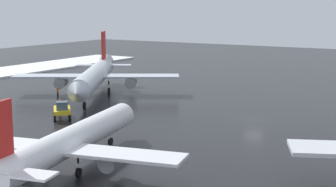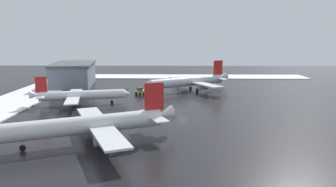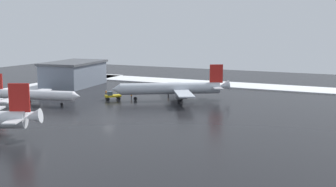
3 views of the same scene
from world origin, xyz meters
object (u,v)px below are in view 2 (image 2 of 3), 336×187
object	(u,v)px
ground_crew_mid_apron	(154,90)
pushback_tug	(141,91)
airplane_foreground_jet	(80,95)
ground_crew_near_tug	(178,86)
airplane_parked_starboard	(88,125)
ground_crew_beside_wing	(127,89)
cargo_hangar	(74,74)
airplane_distant_tail	(189,81)

from	to	relation	value
ground_crew_mid_apron	pushback_tug	bearing A→B (deg)	48.75
ground_crew_mid_apron	airplane_foreground_jet	bearing A→B (deg)	47.54
airplane_foreground_jet	ground_crew_near_tug	xyz separation A→B (m)	(-28.08, 28.28, -1.78)
pushback_tug	ground_crew_near_tug	world-z (taller)	pushback_tug
airplane_parked_starboard	ground_crew_near_tug	xyz separation A→B (m)	(-60.98, 17.31, -2.52)
ground_crew_beside_wing	cargo_hangar	size ratio (longest dim) A/B	0.06
pushback_tug	cargo_hangar	world-z (taller)	cargo_hangar
airplane_foreground_jet	cargo_hangar	distance (m)	37.05
ground_crew_near_tug	airplane_foreground_jet	bearing A→B (deg)	58.90
airplane_foreground_jet	cargo_hangar	xyz separation A→B (m)	(-34.86, -12.45, 1.69)
pushback_tug	ground_crew_mid_apron	xyz separation A→B (m)	(-4.20, 4.04, -0.31)
airplane_distant_tail	airplane_foreground_jet	distance (m)	39.64
ground_crew_near_tug	cargo_hangar	xyz separation A→B (m)	(-6.78, -40.73, 3.47)
airplane_parked_starboard	airplane_foreground_jet	xyz separation A→B (m)	(-32.90, -10.97, -0.75)
airplane_foreground_jet	ground_crew_near_tug	size ratio (longest dim) A/B	16.23
airplane_distant_tail	pushback_tug	world-z (taller)	airplane_distant_tail
ground_crew_beside_wing	pushback_tug	bearing A→B (deg)	30.56
airplane_parked_starboard	ground_crew_mid_apron	xyz separation A→B (m)	(-52.81, 9.02, -2.52)
ground_crew_near_tug	cargo_hangar	distance (m)	41.43
airplane_distant_tail	cargo_hangar	size ratio (longest dim) A/B	1.16
ground_crew_mid_apron	cargo_hangar	size ratio (longest dim) A/B	0.06
airplane_parked_starboard	ground_crew_near_tug	size ratio (longest dim) A/B	19.68
airplane_parked_starboard	ground_crew_beside_wing	xyz separation A→B (m)	(-53.98, -0.68, -2.52)
airplane_parked_starboard	ground_crew_near_tug	world-z (taller)	airplane_parked_starboard
airplane_foreground_jet	ground_crew_beside_wing	xyz separation A→B (m)	(-21.08, 10.29, -1.78)
airplane_parked_starboard	pushback_tug	size ratio (longest dim) A/B	6.94
ground_crew_near_tug	cargo_hangar	world-z (taller)	cargo_hangar
airplane_foreground_jet	pushback_tug	xyz separation A→B (m)	(-15.71, 15.94, -1.46)
airplane_foreground_jet	ground_crew_near_tug	world-z (taller)	airplane_foreground_jet
airplane_distant_tail	ground_crew_near_tug	world-z (taller)	airplane_distant_tail
airplane_distant_tail	airplane_parked_starboard	bearing A→B (deg)	38.36
airplane_distant_tail	airplane_foreground_jet	bearing A→B (deg)	4.88
ground_crew_near_tug	ground_crew_mid_apron	size ratio (longest dim) A/B	1.00
airplane_distant_tail	ground_crew_near_tug	size ratio (longest dim) A/B	18.17
cargo_hangar	ground_crew_mid_apron	bearing A→B (deg)	58.07
airplane_distant_tail	airplane_foreground_jet	size ratio (longest dim) A/B	1.12
airplane_foreground_jet	ground_crew_beside_wing	size ratio (longest dim) A/B	16.23
ground_crew_mid_apron	ground_crew_beside_wing	bearing A→B (deg)	-4.21
airplane_parked_starboard	ground_crew_mid_apron	size ratio (longest dim) A/B	19.68
ground_crew_beside_wing	ground_crew_mid_apron	bearing A→B (deg)	67.21
pushback_tug	ground_crew_near_tug	distance (m)	17.47
airplane_foreground_jet	pushback_tug	bearing A→B (deg)	31.80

